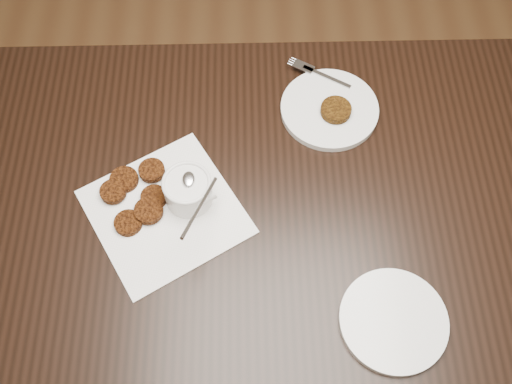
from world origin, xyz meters
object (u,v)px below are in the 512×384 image
plate_with_patty (330,107)px  plate_empty (393,321)px  table (280,268)px  sauce_ramekin (186,182)px  napkin (165,212)px

plate_with_patty → plate_empty: 0.49m
table → plate_with_patty: size_ratio=6.17×
table → sauce_ramekin: 0.49m
table → plate_with_patty: plate_with_patty is taller
table → napkin: 0.45m
table → plate_empty: bearing=-54.2°
napkin → plate_empty: bearing=-28.6°
napkin → plate_empty: size_ratio=1.39×
table → plate_with_patty: 0.46m
sauce_ramekin → table: bearing=-2.9°
table → plate_empty: (0.18, -0.26, 0.38)m
table → plate_empty: 0.49m
table → plate_empty: plate_empty is taller
plate_empty → table: bearing=125.8°
napkin → plate_with_patty: 0.43m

